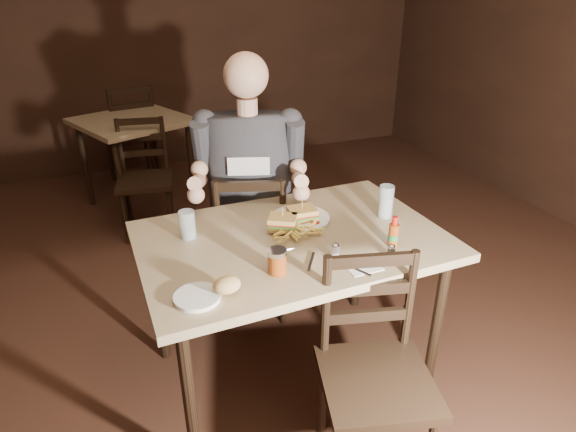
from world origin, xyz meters
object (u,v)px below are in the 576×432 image
object	(u,v)px
main_table	(292,251)
side_plate	(197,298)
bg_chair_far	(130,135)
syrup_dispenser	(277,261)
hot_sauce	(394,231)
bg_table	(133,129)
diner	(249,157)
dinner_plate	(300,220)
bg_chair_near	(145,181)
chair_far	(252,241)
glass_left	(187,225)
glass_right	(386,201)
chair_near	(377,381)

from	to	relation	value
main_table	side_plate	bearing A→B (deg)	-147.91
bg_chair_far	syrup_dispenser	size ratio (longest dim) A/B	9.56
hot_sauce	bg_table	bearing A→B (deg)	108.04
main_table	syrup_dispenser	size ratio (longest dim) A/B	13.46
diner	dinner_plate	distance (m)	0.46
bg_chair_far	bg_chair_near	world-z (taller)	bg_chair_far
chair_far	glass_left	world-z (taller)	glass_left
bg_chair_far	hot_sauce	bearing A→B (deg)	94.63
hot_sauce	side_plate	xyz separation A→B (m)	(-0.85, -0.08, -0.06)
side_plate	bg_chair_far	bearing A→B (deg)	89.72
main_table	chair_far	world-z (taller)	chair_far
main_table	hot_sauce	xyz separation A→B (m)	(0.37, -0.23, 0.14)
bg_chair_near	glass_right	xyz separation A→B (m)	(0.96, -1.77, 0.42)
chair_far	bg_chair_near	distance (m)	1.30
chair_near	glass_left	distance (m)	1.01
hot_sauce	syrup_dispenser	distance (m)	0.53
main_table	side_plate	xyz separation A→B (m)	(-0.49, -0.30, 0.08)
chair_near	bg_chair_far	world-z (taller)	bg_chair_far
chair_near	syrup_dispenser	distance (m)	0.58
chair_far	syrup_dispenser	distance (m)	0.92
diner	side_plate	bearing A→B (deg)	-100.54
syrup_dispenser	chair_far	bearing A→B (deg)	78.07
side_plate	glass_right	bearing A→B (deg)	18.79
bg_table	chair_far	size ratio (longest dim) A/B	1.17
chair_far	hot_sauce	bearing A→B (deg)	133.36
hot_sauce	syrup_dispenser	world-z (taller)	hot_sauce
bg_chair_near	syrup_dispenser	xyz separation A→B (m)	(0.31, -2.04, 0.39)
bg_table	dinner_plate	world-z (taller)	dinner_plate
bg_chair_far	dinner_plate	world-z (taller)	bg_chair_far
hot_sauce	glass_left	bearing A→B (deg)	153.77
main_table	bg_chair_near	world-z (taller)	bg_chair_near
glass_right	syrup_dispenser	distance (m)	0.70
chair_far	side_plate	bearing A→B (deg)	80.01
bg_chair_near	bg_chair_far	bearing A→B (deg)	99.34
glass_right	hot_sauce	xyz separation A→B (m)	(-0.12, -0.26, -0.01)
bg_chair_far	glass_right	xyz separation A→B (m)	(0.96, -2.87, 0.37)
bg_chair_near	glass_left	bearing A→B (deg)	-79.11
syrup_dispenser	chair_near	bearing A→B (deg)	-56.01
hot_sauce	side_plate	world-z (taller)	hot_sauce
main_table	side_plate	size ratio (longest dim) A/B	8.19
hot_sauce	dinner_plate	bearing A→B (deg)	127.44
dinner_plate	bg_table	bearing A→B (deg)	104.26
chair_far	side_plate	distance (m)	1.06
main_table	bg_chair_near	size ratio (longest dim) A/B	1.56
bg_chair_far	glass_right	size ratio (longest dim) A/B	6.07
chair_far	glass_right	xyz separation A→B (m)	(0.50, -0.55, 0.40)
bg_table	chair_far	world-z (taller)	chair_far
bg_chair_near	hot_sauce	xyz separation A→B (m)	(0.84, -2.02, 0.41)
diner	side_plate	xyz separation A→B (m)	(-0.46, -0.83, -0.20)
hot_sauce	chair_far	bearing A→B (deg)	115.12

